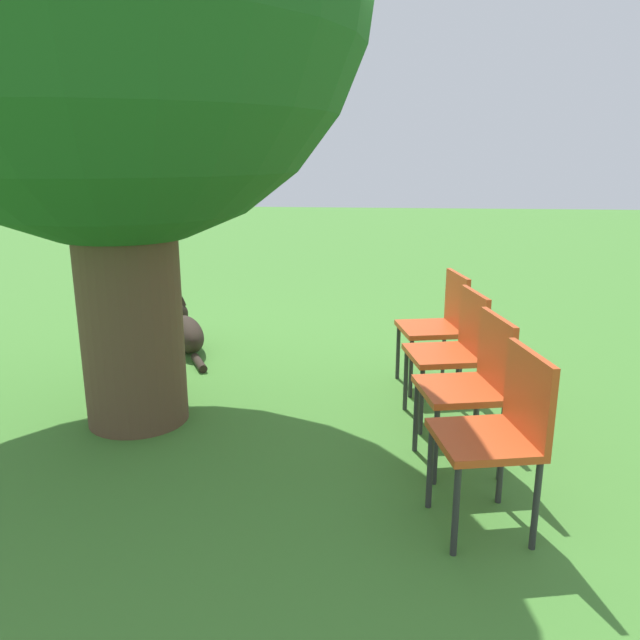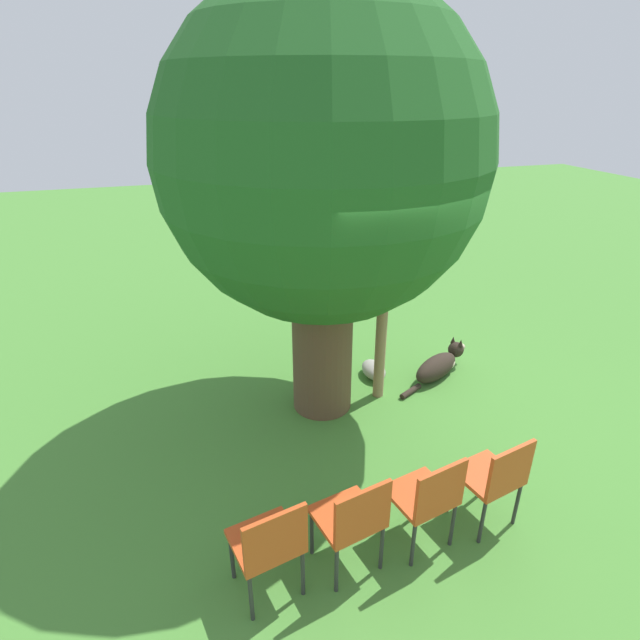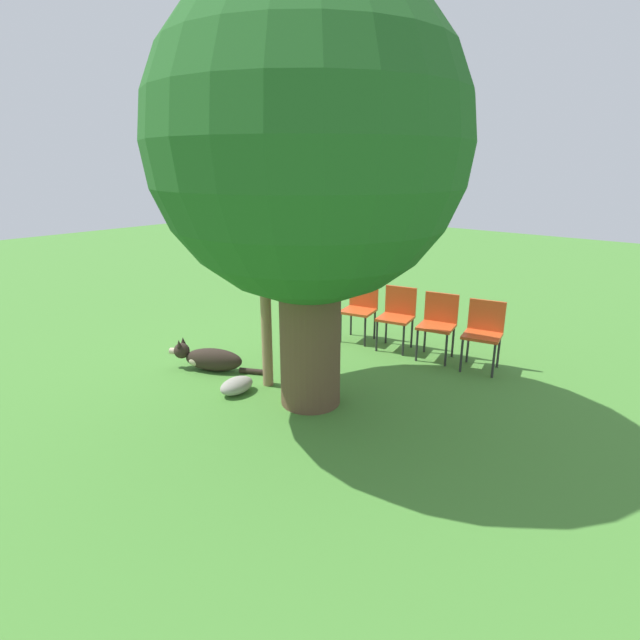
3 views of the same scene
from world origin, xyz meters
TOP-DOWN VIEW (x-y plane):
  - ground_plane at (0.00, 0.00)m, footprint 30.00×30.00m
  - oak_tree at (0.31, 0.91)m, footprint 3.01×3.01m
  - dog at (0.47, -0.64)m, footprint 0.67×1.14m
  - fence_post at (0.30, 0.24)m, footprint 0.12×0.12m
  - red_chair_0 at (-1.68, 0.12)m, footprint 0.50×0.52m
  - red_chair_1 at (-1.72, 0.72)m, footprint 0.50×0.52m
  - red_chair_2 at (-1.75, 1.32)m, footprint 0.50×0.52m
  - red_chair_3 at (-1.79, 1.92)m, footprint 0.50×0.52m
  - garden_rock at (0.69, 0.13)m, footprint 0.42×0.26m

SIDE VIEW (x-z plane):
  - ground_plane at x=0.00m, z-range 0.00..0.00m
  - garden_rock at x=0.69m, z-range 0.00..0.18m
  - dog at x=0.47m, z-range -0.04..0.34m
  - red_chair_0 at x=-1.68m, z-range 0.08..0.93m
  - red_chair_1 at x=-1.72m, z-range 0.08..0.93m
  - red_chair_2 at x=-1.75m, z-range 0.08..0.93m
  - red_chair_3 at x=-1.79m, z-range 0.08..0.93m
  - fence_post at x=0.30m, z-range 0.01..1.18m
  - oak_tree at x=0.31m, z-range 0.53..4.68m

